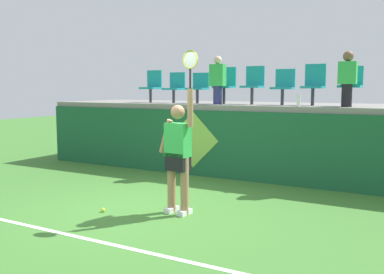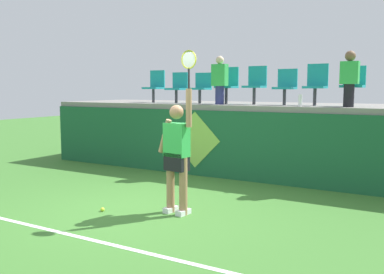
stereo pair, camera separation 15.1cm
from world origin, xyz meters
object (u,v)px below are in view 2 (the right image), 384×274
(stadium_chair_0, at_px, (155,85))
(spectator_0, at_px, (349,78))
(stadium_chair_6, at_px, (316,83))
(stadium_chair_7, at_px, (353,83))
(stadium_chair_2, at_px, (201,86))
(tennis_ball, at_px, (102,209))
(stadium_chair_1, at_px, (178,86))
(spectator_1, at_px, (220,79))
(stadium_chair_3, at_px, (228,84))
(water_bottle, at_px, (300,101))
(stadium_chair_5, at_px, (286,85))
(tennis_player, at_px, (177,152))
(stadium_chair_4, at_px, (256,83))

(stadium_chair_0, bearing_deg, spectator_0, -4.85)
(stadium_chair_6, xyz_separation_m, stadium_chair_7, (0.74, -0.01, -0.01))
(stadium_chair_2, bearing_deg, tennis_ball, -83.17)
(stadium_chair_1, xyz_separation_m, spectator_1, (1.39, -0.42, 0.15))
(stadium_chair_2, height_order, stadium_chair_3, stadium_chair_3)
(stadium_chair_0, xyz_separation_m, spectator_0, (4.90, -0.42, 0.12))
(stadium_chair_0, bearing_deg, water_bottle, -9.66)
(stadium_chair_2, xyz_separation_m, stadium_chair_5, (2.12, 0.00, 0.02))
(stadium_chair_0, relative_size, spectator_1, 0.76)
(tennis_ball, distance_m, stadium_chair_1, 4.73)
(stadium_chair_1, xyz_separation_m, stadium_chair_5, (2.79, 0.00, 0.02))
(tennis_player, bearing_deg, stadium_chair_0, 129.35)
(stadium_chair_4, height_order, spectator_0, spectator_0)
(stadium_chair_3, xyz_separation_m, stadium_chair_6, (2.06, 0.00, 0.00))
(stadium_chair_4, xyz_separation_m, spectator_1, (-0.70, -0.42, 0.08))
(spectator_1, bearing_deg, water_bottle, -7.83)
(tennis_player, xyz_separation_m, stadium_chair_5, (0.53, 3.61, 1.07))
(tennis_ball, xyz_separation_m, stadium_chair_5, (1.62, 4.13, 2.01))
(tennis_player, height_order, spectator_0, spectator_0)
(stadium_chair_1, bearing_deg, stadium_chair_6, 0.13)
(tennis_ball, distance_m, stadium_chair_7, 5.51)
(stadium_chair_7, bearing_deg, stadium_chair_0, 179.93)
(tennis_player, relative_size, stadium_chair_0, 3.05)
(spectator_0, bearing_deg, stadium_chair_4, 168.83)
(stadium_chair_5, bearing_deg, tennis_ball, -111.46)
(stadium_chair_7, bearing_deg, stadium_chair_4, 179.83)
(stadium_chair_4, distance_m, stadium_chair_5, 0.71)
(stadium_chair_2, distance_m, stadium_chair_3, 0.71)
(water_bottle, distance_m, stadium_chair_3, 2.09)
(stadium_chair_4, height_order, spectator_1, spectator_1)
(stadium_chair_5, distance_m, stadium_chair_7, 1.40)
(stadium_chair_3, relative_size, spectator_1, 0.79)
(tennis_ball, xyz_separation_m, stadium_chair_1, (-1.17, 4.13, 1.99))
(water_bottle, bearing_deg, stadium_chair_1, 168.41)
(stadium_chair_5, bearing_deg, water_bottle, -52.10)
(stadium_chair_2, xyz_separation_m, spectator_0, (3.52, -0.41, 0.16))
(stadium_chair_6, relative_size, spectator_1, 0.81)
(spectator_1, bearing_deg, tennis_ball, -93.35)
(stadium_chair_4, xyz_separation_m, stadium_chair_7, (2.11, -0.01, -0.02))
(spectator_0, bearing_deg, stadium_chair_6, 150.62)
(stadium_chair_1, relative_size, spectator_0, 0.71)
(tennis_ball, relative_size, stadium_chair_0, 0.08)
(tennis_ball, relative_size, stadium_chair_2, 0.09)
(stadium_chair_7, height_order, spectator_0, spectator_0)
(tennis_ball, height_order, stadium_chair_0, stadium_chair_0)
(water_bottle, height_order, spectator_1, spectator_1)
(water_bottle, bearing_deg, tennis_player, -109.97)
(water_bottle, bearing_deg, stadium_chair_6, 79.53)
(water_bottle, height_order, stadium_chair_3, stadium_chair_3)
(tennis_player, distance_m, spectator_0, 3.92)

